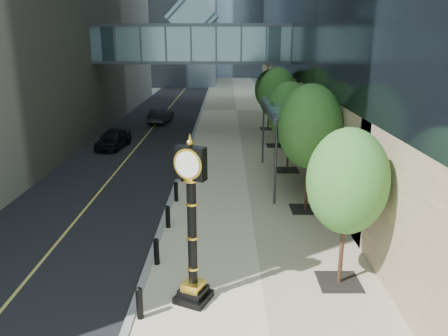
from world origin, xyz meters
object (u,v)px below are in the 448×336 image
Objects in this scene: pedestrian at (331,207)px; car_far at (161,116)px; car_near at (113,139)px; street_clock at (192,235)px.

pedestrian is 26.82m from car_far.
pedestrian reaches higher than car_far.
pedestrian is at bearing -39.87° from car_near.
car_far is at bearing -65.12° from pedestrian.
pedestrian reaches higher than car_near.
car_near is at bearing 135.15° from street_clock.
street_clock is 30.73m from car_far.
street_clock is 1.19× the size of car_far.
car_near is 0.97× the size of car_far.
pedestrian is 0.39× the size of car_far.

